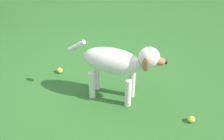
{
  "coord_description": "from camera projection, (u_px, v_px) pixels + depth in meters",
  "views": [
    {
      "loc": [
        2.23,
        0.18,
        1.88
      ],
      "look_at": [
        0.11,
        0.19,
        0.34
      ],
      "focal_mm": 42.52,
      "sensor_mm": 36.0,
      "label": 1
    }
  ],
  "objects": [
    {
      "name": "tennis_ball_1",
      "position": [
        191.0,
        119.0,
        2.51
      ],
      "size": [
        0.07,
        0.07,
        0.07
      ],
      "primitive_type": "sphere",
      "color": "#CAE240",
      "rests_on": "ground"
    },
    {
      "name": "ground",
      "position": [
        95.0,
        90.0,
        2.91
      ],
      "size": [
        14.0,
        14.0,
        0.0
      ],
      "primitive_type": "plane",
      "color": "#2D6026"
    },
    {
      "name": "tennis_ball_0",
      "position": [
        60.0,
        70.0,
        3.15
      ],
      "size": [
        0.07,
        0.07,
        0.07
      ],
      "primitive_type": "sphere",
      "color": "#BFD534",
      "rests_on": "ground"
    },
    {
      "name": "dog",
      "position": [
        118.0,
        63.0,
        2.55
      ],
      "size": [
        0.43,
        0.94,
        0.67
      ],
      "rotation": [
        0.0,
        0.0,
        1.24
      ],
      "color": "silver",
      "rests_on": "ground"
    }
  ]
}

